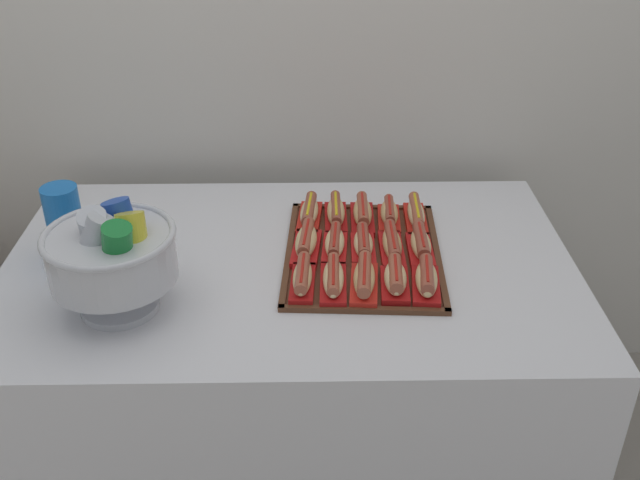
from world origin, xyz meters
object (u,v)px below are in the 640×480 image
Objects in this scene: hot_dog_2 at (364,279)px; hot_dog_14 at (416,215)px; hot_dog_0 at (303,278)px; serving_tray at (363,254)px; hot_dog_6 at (335,244)px; punch_bowl at (112,254)px; buffet_table at (292,371)px; hot_dog_12 at (363,214)px; hot_dog_5 at (306,242)px; hot_dog_10 at (309,213)px; hot_dog_1 at (333,279)px; hot_dog_7 at (363,245)px; hot_dog_4 at (426,280)px; hot_dog_8 at (392,244)px; cup_stack at (65,224)px; hot_dog_9 at (421,245)px; hot_dog_11 at (336,213)px; hot_dog_13 at (389,214)px; hot_dog_3 at (395,279)px.

hot_dog_14 is at bearing 62.39° from hot_dog_2.
hot_dog_0 is at bearing 176.83° from hot_dog_2.
serving_tray is 3.22× the size of hot_dog_6.
serving_tray is 0.65m from punch_bowl.
hot_dog_12 is (0.20, 0.19, 0.41)m from buffet_table.
hot_dog_5 is 0.17m from hot_dog_10.
hot_dog_1 is 0.18m from hot_dog_7.
hot_dog_8 is (-0.07, 0.17, -0.00)m from hot_dog_4.
serving_tray is at bearing 129.11° from hot_dog_4.
hot_dog_0 is at bearing -14.59° from cup_stack.
hot_dog_11 is (-0.22, 0.18, 0.00)m from hot_dog_9.
hot_dog_4 is 1.00× the size of hot_dog_6.
hot_dog_8 is 0.18m from hot_dog_12.
hot_dog_4 is 0.93m from cup_stack.
hot_dog_0 is 0.34m from hot_dog_9.
hot_dog_4 is at bearing -68.72° from hot_dog_8.
buffet_table is 9.12× the size of hot_dog_13.
hot_dog_2 is at bearing 176.83° from hot_dog_3.
hot_dog_1 is 0.40m from hot_dog_14.
punch_bowl is at bearing -172.56° from hot_dog_1.
hot_dog_3 reaches higher than hot_dog_0.
hot_dog_0 is at bearing -117.61° from hot_dog_12.
hot_dog_9 reaches higher than hot_dog_1.
serving_tray is at bearing 7.13° from hot_dog_7.
hot_dog_5 reaches higher than hot_dog_11.
hot_dog_0 reaches higher than hot_dog_6.
hot_dog_13 is at bearing 86.83° from hot_dog_8.
hot_dog_9 is at bearing -39.42° from hot_dog_11.
punch_bowl is (-0.39, -0.20, 0.52)m from buffet_table.
hot_dog_10 is at bearing 176.83° from hot_dog_13.
hot_dog_8 is 0.08m from hot_dog_9.
hot_dog_13 is at bearing 52.55° from hot_dog_0.
hot_dog_7 is 0.76× the size of cup_stack.
hot_dog_1 is 1.17× the size of hot_dog_7.
hot_dog_9 reaches higher than hot_dog_2.
hot_dog_6 is (-0.07, 0.00, 0.03)m from serving_tray.
hot_dog_0 is 1.06× the size of hot_dog_13.
hot_dog_5 is at bearing 37.70° from buffet_table.
hot_dog_5 is at bearing 86.83° from hot_dog_0.
hot_dog_9 reaches higher than hot_dog_0.
hot_dog_1 is 0.28m from hot_dog_9.
hot_dog_2 is 1.04× the size of hot_dog_11.
hot_dog_4 is (0.07, -0.00, -0.00)m from hot_dog_3.
serving_tray is at bearing -3.17° from hot_dog_6.
hot_dog_14 is at bearing 44.56° from hot_dog_0.
buffet_table is at bearing 151.34° from hot_dog_3.
cup_stack reaches higher than hot_dog_2.
hot_dog_8 is (0.23, 0.15, 0.00)m from hot_dog_0.
cup_stack is (-0.92, 0.01, 0.07)m from hot_dog_9.
hot_dog_3 reaches higher than hot_dog_1.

